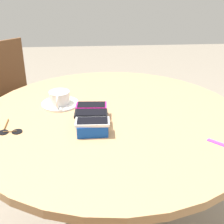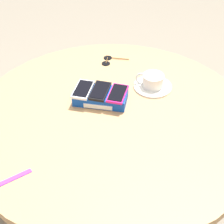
{
  "view_description": "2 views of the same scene",
  "coord_description": "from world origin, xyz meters",
  "px_view_note": "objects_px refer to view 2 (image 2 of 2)",
  "views": [
    {
      "loc": [
        -1.13,
        0.08,
        1.29
      ],
      "look_at": [
        0.0,
        0.0,
        0.74
      ],
      "focal_mm": 50.0,
      "sensor_mm": 36.0,
      "label": 1
    },
    {
      "loc": [
        0.22,
        -1.08,
        1.66
      ],
      "look_at": [
        0.0,
        0.0,
        0.74
      ],
      "focal_mm": 60.0,
      "sensor_mm": 36.0,
      "label": 2
    }
  ],
  "objects_px": {
    "saucer": "(153,86)",
    "phone_box": "(101,97)",
    "sunglasses": "(108,60)",
    "coffee_cup": "(152,80)",
    "phone_white": "(83,89)",
    "phone_black": "(100,91)",
    "lanyard_strap": "(11,179)",
    "round_table": "(112,132)",
    "phone_magenta": "(118,93)"
  },
  "relations": [
    {
      "from": "saucer",
      "to": "phone_box",
      "type": "bearing_deg",
      "value": -144.8
    },
    {
      "from": "coffee_cup",
      "to": "lanyard_strap",
      "type": "height_order",
      "value": "coffee_cup"
    },
    {
      "from": "phone_white",
      "to": "phone_magenta",
      "type": "xyz_separation_m",
      "value": [
        0.14,
        0.0,
        -0.0
      ]
    },
    {
      "from": "round_table",
      "to": "phone_white",
      "type": "relative_size",
      "value": 8.92
    },
    {
      "from": "round_table",
      "to": "saucer",
      "type": "relative_size",
      "value": 6.88
    },
    {
      "from": "round_table",
      "to": "phone_magenta",
      "type": "xyz_separation_m",
      "value": [
        0.01,
        0.08,
        0.13
      ]
    },
    {
      "from": "round_table",
      "to": "saucer",
      "type": "bearing_deg",
      "value": 59.22
    },
    {
      "from": "phone_box",
      "to": "coffee_cup",
      "type": "bearing_deg",
      "value": 35.66
    },
    {
      "from": "phone_box",
      "to": "phone_white",
      "type": "distance_m",
      "value": 0.08
    },
    {
      "from": "phone_white",
      "to": "phone_box",
      "type": "bearing_deg",
      "value": 2.25
    },
    {
      "from": "phone_white",
      "to": "sunglasses",
      "type": "relative_size",
      "value": 1.03
    },
    {
      "from": "lanyard_strap",
      "to": "sunglasses",
      "type": "bearing_deg",
      "value": 78.38
    },
    {
      "from": "round_table",
      "to": "sunglasses",
      "type": "relative_size",
      "value": 9.18
    },
    {
      "from": "phone_white",
      "to": "coffee_cup",
      "type": "distance_m",
      "value": 0.3
    },
    {
      "from": "phone_white",
      "to": "coffee_cup",
      "type": "relative_size",
      "value": 1.03
    },
    {
      "from": "phone_black",
      "to": "phone_magenta",
      "type": "relative_size",
      "value": 1.01
    },
    {
      "from": "phone_black",
      "to": "phone_box",
      "type": "bearing_deg",
      "value": -32.91
    },
    {
      "from": "sunglasses",
      "to": "phone_box",
      "type": "bearing_deg",
      "value": -83.72
    },
    {
      "from": "lanyard_strap",
      "to": "sunglasses",
      "type": "xyz_separation_m",
      "value": [
        0.16,
        0.77,
        0.0
      ]
    },
    {
      "from": "sunglasses",
      "to": "phone_magenta",
      "type": "bearing_deg",
      "value": -71.31
    },
    {
      "from": "phone_white",
      "to": "saucer",
      "type": "relative_size",
      "value": 0.77
    },
    {
      "from": "phone_magenta",
      "to": "phone_box",
      "type": "bearing_deg",
      "value": -179.99
    },
    {
      "from": "phone_black",
      "to": "lanyard_strap",
      "type": "height_order",
      "value": "phone_black"
    },
    {
      "from": "phone_magenta",
      "to": "coffee_cup",
      "type": "relative_size",
      "value": 1.03
    },
    {
      "from": "phone_white",
      "to": "coffee_cup",
      "type": "xyz_separation_m",
      "value": [
        0.26,
        0.14,
        -0.01
      ]
    },
    {
      "from": "round_table",
      "to": "sunglasses",
      "type": "height_order",
      "value": "sunglasses"
    },
    {
      "from": "phone_white",
      "to": "phone_black",
      "type": "height_order",
      "value": "same"
    },
    {
      "from": "lanyard_strap",
      "to": "phone_black",
      "type": "bearing_deg",
      "value": 67.77
    },
    {
      "from": "round_table",
      "to": "phone_magenta",
      "type": "distance_m",
      "value": 0.16
    },
    {
      "from": "round_table",
      "to": "phone_box",
      "type": "distance_m",
      "value": 0.15
    },
    {
      "from": "phone_black",
      "to": "saucer",
      "type": "bearing_deg",
      "value": 34.53
    },
    {
      "from": "phone_box",
      "to": "sunglasses",
      "type": "xyz_separation_m",
      "value": [
        -0.03,
        0.31,
        -0.02
      ]
    },
    {
      "from": "round_table",
      "to": "phone_black",
      "type": "relative_size",
      "value": 8.75
    },
    {
      "from": "coffee_cup",
      "to": "sunglasses",
      "type": "bearing_deg",
      "value": 143.46
    },
    {
      "from": "phone_black",
      "to": "phone_magenta",
      "type": "distance_m",
      "value": 0.07
    },
    {
      "from": "round_table",
      "to": "phone_box",
      "type": "xyz_separation_m",
      "value": [
        -0.06,
        0.08,
        0.11
      ]
    },
    {
      "from": "phone_magenta",
      "to": "sunglasses",
      "type": "relative_size",
      "value": 1.04
    },
    {
      "from": "phone_black",
      "to": "sunglasses",
      "type": "bearing_deg",
      "value": 95.85
    },
    {
      "from": "coffee_cup",
      "to": "lanyard_strap",
      "type": "distance_m",
      "value": 0.71
    },
    {
      "from": "saucer",
      "to": "coffee_cup",
      "type": "relative_size",
      "value": 1.33
    },
    {
      "from": "round_table",
      "to": "phone_black",
      "type": "xyz_separation_m",
      "value": [
        -0.07,
        0.08,
        0.14
      ]
    },
    {
      "from": "phone_box",
      "to": "phone_white",
      "type": "xyz_separation_m",
      "value": [
        -0.07,
        -0.0,
        0.03
      ]
    },
    {
      "from": "phone_magenta",
      "to": "lanyard_strap",
      "type": "height_order",
      "value": "phone_magenta"
    },
    {
      "from": "phone_box",
      "to": "sunglasses",
      "type": "relative_size",
      "value": 1.76
    },
    {
      "from": "phone_box",
      "to": "phone_white",
      "type": "bearing_deg",
      "value": -177.75
    },
    {
      "from": "lanyard_strap",
      "to": "coffee_cup",
      "type": "bearing_deg",
      "value": 57.32
    },
    {
      "from": "coffee_cup",
      "to": "sunglasses",
      "type": "relative_size",
      "value": 1.0
    },
    {
      "from": "phone_black",
      "to": "saucer",
      "type": "relative_size",
      "value": 0.79
    },
    {
      "from": "saucer",
      "to": "phone_black",
      "type": "bearing_deg",
      "value": -145.47
    },
    {
      "from": "sunglasses",
      "to": "coffee_cup",
      "type": "bearing_deg",
      "value": -36.54
    }
  ]
}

